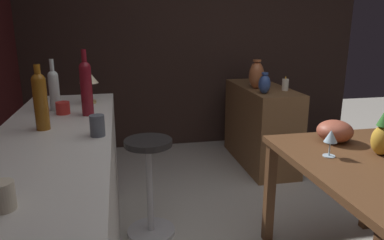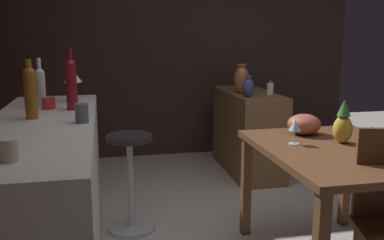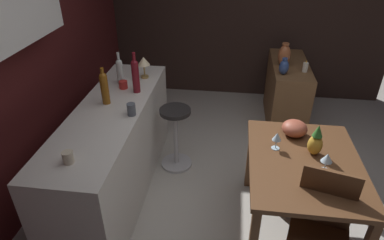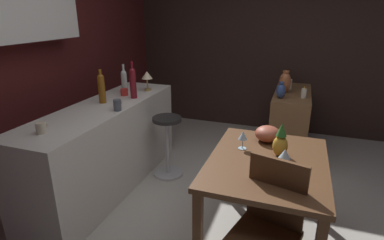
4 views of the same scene
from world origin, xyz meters
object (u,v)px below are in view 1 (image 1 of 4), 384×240
Objects in this scene: pillar_candle_tall at (252,78)px; wine_bottle_ruby at (86,86)px; vase_ceramic_blue at (265,84)px; pillar_candle_short at (285,85)px; cup_red at (63,108)px; dining_table at (379,179)px; wine_bottle_amber at (40,99)px; pineapple_centerpiece at (383,135)px; cup_slate at (97,126)px; sideboard_cabinet at (261,125)px; wine_bottle_clear at (54,88)px; fruit_bowl at (335,131)px; counter_lamp at (89,79)px; bar_stool at (150,185)px; cup_cream at (3,196)px; wine_glass_right at (331,137)px; vase_copper at (256,75)px.

wine_bottle_ruby is at bearing 130.14° from pillar_candle_tall.
pillar_candle_short is at bearing -67.05° from vase_ceramic_blue.
wine_bottle_ruby is 3.36× the size of cup_red.
wine_bottle_amber is (0.43, 1.73, 0.42)m from dining_table.
cup_slate reaches higher than pineapple_centerpiece.
cup_red is (0.65, 1.75, 0.09)m from pineapple_centerpiece.
sideboard_cabinet is 2.19m from wine_bottle_clear.
wine_bottle_ruby is at bearing 77.31° from fruit_bowl.
fruit_bowl is 1.66m from pillar_candle_tall.
dining_table is 4.92× the size of counter_lamp.
cup_red is at bearing 67.62° from wine_bottle_ruby.
wine_bottle_amber reaches higher than bar_stool.
cup_cream is at bearing 142.27° from sideboard_cabinet.
cup_red is at bearing -150.89° from wine_bottle_clear.
pineapple_centerpiece is 1.85m from wine_bottle_amber.
bar_stool is at bearing -101.79° from wine_bottle_clear.
cup_red is 0.52× the size of counter_lamp.
cup_slate is 0.70× the size of pillar_candle_tall.
counter_lamp is (-0.83, 1.63, 0.66)m from sideboard_cabinet.
pineapple_centerpiece reaches higher than wine_glass_right.
pineapple_centerpiece is 2.24× the size of cup_red.
fruit_bowl is 1.97× the size of cup_cream.
vase_ceramic_blue reaches higher than cup_red.
pillar_candle_tall is (1.15, -1.78, -0.16)m from wine_bottle_clear.
bar_stool is 1.83m from pillar_candle_tall.
pillar_candle_short is at bearing -71.67° from counter_lamp.
cup_cream is at bearing 160.63° from cup_slate.
cup_cream is (-0.87, -0.04, -0.12)m from wine_bottle_amber.
wine_bottle_clear is at bearing 78.21° from bar_stool.
sideboard_cabinet is at bearing -3.08° from dining_table.
dining_table is at bearing 172.04° from pillar_candle_short.
pineapple_centerpiece is 0.77× the size of wine_bottle_amber.
pillar_candle_tall reaches higher than fruit_bowl.
pillar_candle_short is at bearing -57.61° from bar_stool.
wine_bottle_ruby is at bearing 125.85° from sideboard_cabinet.
sideboard_cabinet is 10.03× the size of cup_cream.
wine_glass_right is 1.69m from wine_bottle_clear.
pineapple_centerpiece is 1.72m from wine_bottle_ruby.
dining_table is 1.81m from vase_copper.
wine_bottle_ruby is 2.06m from pillar_candle_tall.
cup_cream is 0.81× the size of pillar_candle_short.
sideboard_cabinet is 1.57× the size of bar_stool.
vase_copper is (0.16, 0.23, 0.08)m from pillar_candle_short.
dining_table is 1.83m from wine_bottle_amber.
counter_lamp reaches higher than cup_slate.
pillar_candle_short is (0.93, -1.75, -0.21)m from wine_bottle_ruby.
wine_bottle_amber reaches higher than vase_copper.
wine_bottle_clear is at bearing 111.13° from pillar_candle_short.
pineapple_centerpiece reaches higher than pillar_candle_short.
wine_bottle_clear is 1.83m from vase_ceramic_blue.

